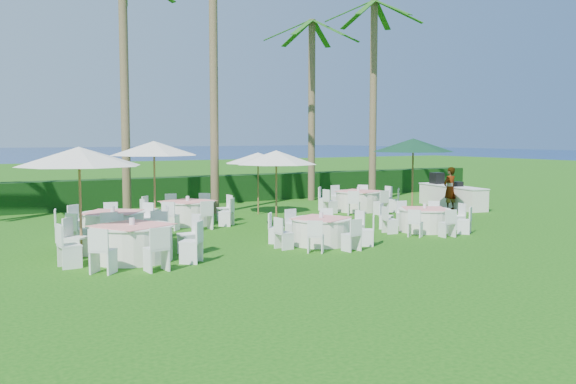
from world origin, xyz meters
The scene contains 19 objects.
ground centered at (0.00, 0.00, 0.00)m, with size 120.00×120.00×0.00m, color #134F0D.
hedge centered at (0.00, 12.00, 0.60)m, with size 34.00×1.00×1.20m, color black.
banquet_table_a centered at (-4.86, 0.55, 0.45)m, with size 3.43×3.43×1.03m.
banquet_table_b centered at (0.29, 0.21, 0.39)m, with size 2.92×2.92×0.89m.
banquet_table_c centered at (4.41, 0.64, 0.38)m, with size 2.85×2.85×0.87m.
banquet_table_d centered at (-4.43, 3.93, 0.42)m, with size 3.18×3.18×0.96m.
banquet_table_e centered at (-1.42, 5.79, 0.42)m, with size 3.17×3.17×0.96m.
banquet_table_f centered at (5.86, 6.08, 0.42)m, with size 3.18×3.18×0.96m.
umbrella_a centered at (-5.81, 1.64, 2.47)m, with size 3.05×3.05×2.71m.
umbrella_b centered at (0.56, 3.24, 2.30)m, with size 2.62×2.62×2.52m.
umbrella_c centered at (-2.21, 6.86, 2.55)m, with size 3.07×3.07×2.80m.
umbrella_d centered at (1.92, 7.11, 2.14)m, with size 2.56×2.56×2.35m.
umbrella_green centered at (6.80, 3.96, 2.63)m, with size 3.00×3.00×2.88m.
buffet_table centered at (10.03, 5.23, 0.49)m, with size 1.50×3.99×1.39m.
staff_person centered at (9.26, 4.54, 0.86)m, with size 0.63×0.41×1.73m, color gray.
palm_b centered at (-2.51, 9.20, 5.01)m, with size 4.35×4.28×9.10m.
palm_c centered at (0.64, 8.26, 5.74)m, with size 4.31×4.33×10.53m.
palm_d centered at (6.55, 10.68, 4.58)m, with size 4.15×4.40×8.25m.
palm_e centered at (8.53, 8.66, 4.94)m, with size 4.11×4.40×8.96m.
Camera 1 is at (-9.21, -14.41, 2.97)m, focal length 40.00 mm.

